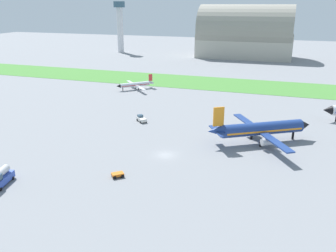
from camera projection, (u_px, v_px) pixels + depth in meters
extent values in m
plane|color=gray|center=(165.00, 155.00, 83.98)|extent=(600.00, 600.00, 0.00)
cube|color=#478438|center=(225.00, 84.00, 156.92)|extent=(360.00, 28.00, 0.08)
cylinder|color=silver|center=(135.00, 84.00, 146.93)|extent=(10.33, 10.13, 1.76)
cone|color=black|center=(119.00, 86.00, 144.04)|extent=(2.47, 2.47, 1.73)
cone|color=silver|center=(151.00, 82.00, 149.89)|extent=(2.88, 2.86, 1.59)
cube|color=red|center=(135.00, 85.00, 146.97)|extent=(9.85, 9.66, 0.25)
cube|color=silver|center=(140.00, 87.00, 143.04)|extent=(7.66, 7.81, 0.18)
cube|color=silver|center=(132.00, 83.00, 151.31)|extent=(7.66, 7.81, 0.18)
cylinder|color=#B7BABF|center=(137.00, 87.00, 144.33)|extent=(1.41, 1.39, 0.56)
cylinder|color=#B7BABF|center=(132.00, 84.00, 149.62)|extent=(1.41, 1.39, 0.56)
cube|color=red|center=(150.00, 78.00, 149.07)|extent=(1.29, 1.26, 2.82)
cube|color=silver|center=(152.00, 83.00, 148.71)|extent=(2.48, 2.51, 0.14)
cube|color=silver|center=(149.00, 82.00, 150.81)|extent=(2.48, 2.51, 0.14)
cylinder|color=black|center=(123.00, 89.00, 145.26)|extent=(0.32, 0.32, 1.24)
cylinder|color=black|center=(138.00, 89.00, 146.30)|extent=(0.32, 0.32, 1.24)
cylinder|color=black|center=(135.00, 87.00, 149.27)|extent=(0.32, 0.32, 1.24)
cone|color=black|center=(328.00, 110.00, 106.70)|extent=(3.51, 3.67, 3.07)
cylinder|color=black|center=(336.00, 118.00, 107.33)|extent=(0.56, 0.56, 1.99)
cylinder|color=navy|center=(262.00, 129.00, 90.37)|extent=(20.15, 14.26, 3.31)
cone|color=black|center=(304.00, 125.00, 92.99)|extent=(4.27, 4.35, 3.25)
cone|color=navy|center=(216.00, 131.00, 87.49)|extent=(5.15, 4.76, 2.98)
cube|color=orange|center=(262.00, 129.00, 90.46)|extent=(19.17, 13.68, 0.46)
cube|color=navy|center=(248.00, 122.00, 97.08)|extent=(9.42, 13.38, 0.33)
cube|color=navy|center=(274.00, 141.00, 83.79)|extent=(9.42, 13.38, 0.33)
cylinder|color=#B7BABF|center=(252.00, 129.00, 95.07)|extent=(4.03, 3.46, 1.82)
cylinder|color=#B7BABF|center=(268.00, 142.00, 86.57)|extent=(4.03, 3.46, 1.82)
cube|color=orange|center=(219.00, 117.00, 86.42)|extent=(2.51, 1.77, 4.82)
cube|color=navy|center=(215.00, 128.00, 89.58)|extent=(3.76, 4.53, 0.26)
cube|color=navy|center=(221.00, 134.00, 85.71)|extent=(3.76, 4.53, 0.26)
cylinder|color=black|center=(293.00, 136.00, 93.23)|extent=(0.60, 0.60, 2.11)
cylinder|color=black|center=(252.00, 135.00, 93.33)|extent=(0.60, 0.60, 2.11)
cylinder|color=black|center=(261.00, 143.00, 88.54)|extent=(0.60, 0.60, 2.11)
cube|color=white|center=(142.00, 119.00, 107.15)|extent=(3.86, 3.77, 0.90)
cube|color=#334C60|center=(140.00, 116.00, 107.73)|extent=(1.98, 1.99, 0.70)
cylinder|color=black|center=(137.00, 120.00, 107.95)|extent=(0.68, 0.66, 0.70)
cylinder|color=black|center=(143.00, 119.00, 108.75)|extent=(0.68, 0.66, 0.70)
cylinder|color=black|center=(141.00, 122.00, 105.85)|extent=(0.68, 0.66, 0.70)
cylinder|color=black|center=(146.00, 121.00, 106.66)|extent=(0.68, 0.66, 0.70)
cube|color=orange|center=(118.00, 174.00, 73.11)|extent=(2.79, 2.72, 0.55)
cylinder|color=black|center=(121.00, 173.00, 74.16)|extent=(0.69, 0.65, 0.70)
cylinder|color=black|center=(123.00, 176.00, 72.86)|extent=(0.69, 0.65, 0.70)
cylinder|color=black|center=(113.00, 175.00, 73.54)|extent=(0.69, 0.65, 0.70)
cylinder|color=black|center=(115.00, 178.00, 72.24)|extent=(0.69, 0.65, 0.70)
cube|color=#334FB2|center=(1.00, 180.00, 69.79)|extent=(3.74, 6.86, 1.40)
cylinder|color=silver|center=(2.00, 172.00, 70.04)|extent=(2.27, 3.82, 1.54)
cylinder|color=black|center=(1.00, 189.00, 67.76)|extent=(0.39, 0.74, 0.70)
cylinder|color=black|center=(13.00, 178.00, 72.04)|extent=(0.39, 0.74, 0.70)
cylinder|color=black|center=(2.00, 178.00, 72.28)|extent=(0.39, 0.74, 0.70)
cube|color=#B2AD9E|center=(244.00, 46.00, 232.44)|extent=(60.07, 28.18, 15.00)
cylinder|color=gray|center=(246.00, 30.00, 229.06)|extent=(58.87, 31.00, 31.00)
cylinder|color=silver|center=(120.00, 30.00, 253.77)|extent=(4.40, 4.40, 31.22)
cylinder|color=#38566B|center=(119.00, 4.00, 248.00)|extent=(8.00, 8.00, 4.00)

